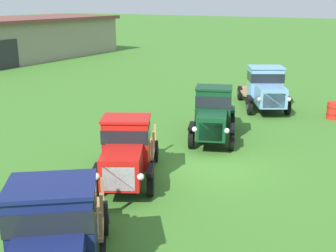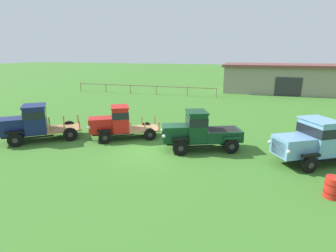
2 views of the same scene
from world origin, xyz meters
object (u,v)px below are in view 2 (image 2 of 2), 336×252
at_px(farm_shed, 312,79).
at_px(vintage_truck_far_side, 313,141).
at_px(vintage_truck_midrow_center, 200,131).
at_px(oil_drum_beside_row, 333,187).
at_px(vintage_truck_foreground_near, 32,122).
at_px(vintage_truck_second_in_line, 117,122).

height_order(farm_shed, vintage_truck_far_side, farm_shed).
relative_size(vintage_truck_midrow_center, vintage_truck_far_side, 0.88).
height_order(farm_shed, vintage_truck_midrow_center, farm_shed).
bearing_deg(oil_drum_beside_row, vintage_truck_midrow_center, 147.74).
relative_size(vintage_truck_foreground_near, vintage_truck_midrow_center, 1.02).
xyz_separation_m(vintage_truck_midrow_center, vintage_truck_far_side, (5.77, -0.28, 0.06)).
relative_size(farm_shed, vintage_truck_second_in_line, 5.18).
bearing_deg(vintage_truck_midrow_center, vintage_truck_far_side, -2.78).
bearing_deg(vintage_truck_far_side, vintage_truck_foreground_near, -175.74).
bearing_deg(oil_drum_beside_row, farm_shed, 80.50).
xyz_separation_m(vintage_truck_midrow_center, oil_drum_beside_row, (5.87, -3.70, -0.69)).
xyz_separation_m(farm_shed, vintage_truck_midrow_center, (-10.94, -26.64, -0.86)).
xyz_separation_m(vintage_truck_foreground_near, vintage_truck_midrow_center, (10.40, 1.49, -0.10)).
height_order(farm_shed, vintage_truck_foreground_near, farm_shed).
relative_size(farm_shed, oil_drum_beside_row, 28.55).
relative_size(farm_shed, vintage_truck_midrow_center, 5.10).
xyz_separation_m(vintage_truck_second_in_line, vintage_truck_far_side, (11.24, -0.71, 0.08)).
distance_m(vintage_truck_foreground_near, vintage_truck_far_side, 16.21).
height_order(farm_shed, oil_drum_beside_row, farm_shed).
relative_size(vintage_truck_second_in_line, oil_drum_beside_row, 5.51).
relative_size(vintage_truck_far_side, oil_drum_beside_row, 6.39).
bearing_deg(vintage_truck_second_in_line, vintage_truck_foreground_near, -158.78).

